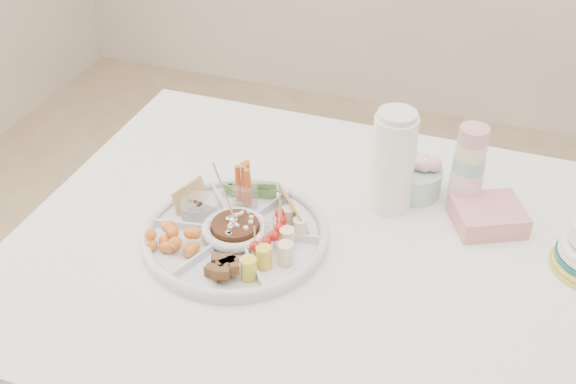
% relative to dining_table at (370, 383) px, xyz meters
% --- Properties ---
extents(dining_table, '(1.52, 1.02, 0.76)m').
position_rel_dining_table_xyz_m(dining_table, '(0.00, 0.00, 0.00)').
color(dining_table, white).
rests_on(dining_table, floor).
extents(party_tray, '(0.44, 0.44, 0.04)m').
position_rel_dining_table_xyz_m(party_tray, '(-0.30, -0.04, 0.40)').
color(party_tray, silver).
rests_on(party_tray, dining_table).
extents(bean_dip, '(0.11, 0.11, 0.04)m').
position_rel_dining_table_xyz_m(bean_dip, '(-0.30, -0.04, 0.41)').
color(bean_dip, '#4F2918').
rests_on(bean_dip, party_tray).
extents(tortillas, '(0.11, 0.11, 0.06)m').
position_rel_dining_table_xyz_m(tortillas, '(-0.20, 0.04, 0.42)').
color(tortillas, '#A67031').
rests_on(tortillas, party_tray).
extents(carrot_cucumber, '(0.13, 0.13, 0.10)m').
position_rel_dining_table_xyz_m(carrot_cucumber, '(-0.33, 0.09, 0.44)').
color(carrot_cucumber, '#D55E1D').
rests_on(carrot_cucumber, party_tray).
extents(pita_raisins, '(0.13, 0.13, 0.06)m').
position_rel_dining_table_xyz_m(pita_raisins, '(-0.42, 0.00, 0.42)').
color(pita_raisins, '#E3B584').
rests_on(pita_raisins, party_tray).
extents(cherries, '(0.13, 0.13, 0.04)m').
position_rel_dining_table_xyz_m(cherries, '(-0.40, -0.13, 0.42)').
color(cherries, orange).
rests_on(cherries, party_tray).
extents(granola_chunks, '(0.10, 0.10, 0.04)m').
position_rel_dining_table_xyz_m(granola_chunks, '(-0.28, -0.17, 0.42)').
color(granola_chunks, brown).
rests_on(granola_chunks, party_tray).
extents(banana_tomato, '(0.12, 0.12, 0.08)m').
position_rel_dining_table_xyz_m(banana_tomato, '(-0.18, -0.09, 0.44)').
color(banana_tomato, '#FFEE78').
rests_on(banana_tomato, party_tray).
extents(cup_stack, '(0.08, 0.08, 0.20)m').
position_rel_dining_table_xyz_m(cup_stack, '(0.12, 0.24, 0.48)').
color(cup_stack, silver).
rests_on(cup_stack, dining_table).
extents(thermos, '(0.10, 0.10, 0.24)m').
position_rel_dining_table_xyz_m(thermos, '(-0.03, 0.18, 0.50)').
color(thermos, white).
rests_on(thermos, dining_table).
extents(flower_bowl, '(0.15, 0.15, 0.09)m').
position_rel_dining_table_xyz_m(flower_bowl, '(0.01, 0.25, 0.43)').
color(flower_bowl, '#98D9BF').
rests_on(flower_bowl, dining_table).
extents(napkin_stack, '(0.18, 0.17, 0.05)m').
position_rel_dining_table_xyz_m(napkin_stack, '(0.18, 0.19, 0.40)').
color(napkin_stack, pink).
rests_on(napkin_stack, dining_table).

